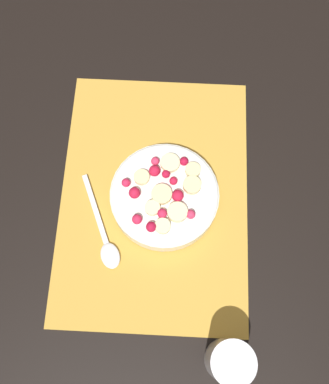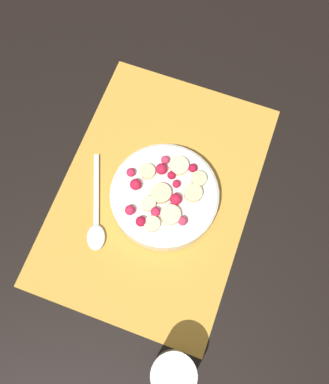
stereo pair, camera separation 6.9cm
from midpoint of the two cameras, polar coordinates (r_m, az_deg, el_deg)
The scene contains 5 objects.
ground_plane at distance 0.78m, azimuth -3.91°, elevation -0.94°, with size 3.00×3.00×0.00m, color black.
placemat at distance 0.77m, azimuth -3.92°, elevation -0.87°, with size 0.48×0.34×0.01m.
fruit_bowl at distance 0.75m, azimuth -2.62°, elevation -0.86°, with size 0.19×0.19×0.06m.
spoon at distance 0.76m, azimuth -10.46°, elevation -6.91°, with size 0.17×0.09×0.01m.
drinking_glass at distance 0.69m, azimuth 5.59°, elevation -21.99°, with size 0.07×0.07×0.10m.
Camera 1 is at (-0.24, -0.03, 0.74)m, focal length 40.00 mm.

